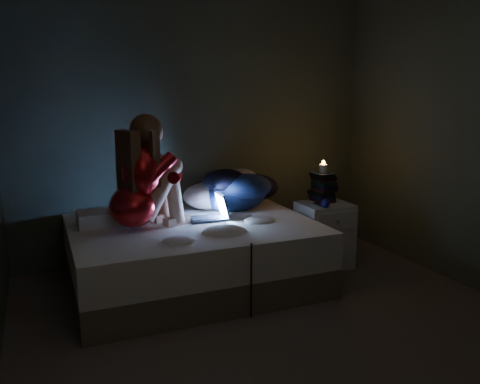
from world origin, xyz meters
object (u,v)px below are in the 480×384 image
bed (194,254)px  candle (323,169)px  woman (132,173)px  phone (321,204)px  laptop (207,206)px  nightstand (324,235)px

bed → candle: candle is taller
candle → woman: bearing=-176.8°
bed → phone: phone is taller
phone → laptop: bearing=171.2°
bed → woman: bearing=-177.3°
candle → phone: 0.35m
woman → nightstand: bearing=-19.6°
candle → phone: candle is taller
nightstand → phone: 0.32m
laptop → candle: size_ratio=4.19×
woman → nightstand: size_ratio=1.51×
laptop → candle: (1.17, 0.02, 0.25)m
laptop → nightstand: size_ratio=0.55×
phone → nightstand: bearing=27.4°
bed → laptop: size_ratio=5.91×
laptop → candle: candle is taller
laptop → nightstand: laptop is taller
woman → candle: woman is taller
candle → phone: bearing=-126.9°
woman → phone: bearing=-21.1°
bed → phone: 1.25m
woman → phone: woman is taller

